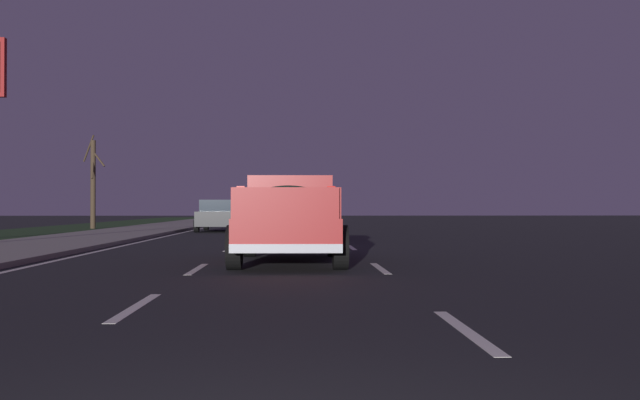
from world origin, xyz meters
The scene contains 7 objects.
ground centered at (27.00, 0.00, 0.00)m, with size 144.00×144.00×0.00m, color black.
sidewalk_shoulder centered at (27.00, 7.45, 0.06)m, with size 108.00×4.00×0.12m, color gray.
lane_markings centered at (30.00, 3.16, 0.00)m, with size 108.32×7.04×0.01m.
pickup_truck centered at (12.22, 0.00, 0.98)m, with size 5.45×2.34×1.87m.
sedan_white centered at (23.06, -0.03, 0.78)m, with size 4.43×2.07×1.54m.
sedan_black centered at (31.83, 3.63, 0.78)m, with size 4.44×2.09×1.54m.
bare_tree_far centered at (36.46, 11.13, 2.59)m, with size 1.39×1.48×5.22m.
Camera 1 is at (-2.92, -0.14, 1.17)m, focal length 39.55 mm.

